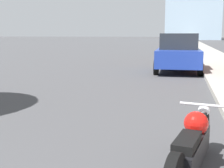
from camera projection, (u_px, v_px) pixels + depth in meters
name	position (u px, v px, depth m)	size (l,w,h in m)	color
sidewalk	(200.00, 47.00, 37.88)	(2.44, 240.00, 0.15)	#9E998E
motorcycle	(192.00, 147.00, 3.63)	(0.75, 2.28, 0.74)	black
parked_car_blue	(178.00, 53.00, 13.82)	(2.02, 3.89, 1.70)	#1E3899
parked_car_silver	(180.00, 45.00, 24.18)	(2.02, 4.30, 1.66)	#BCBCC1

